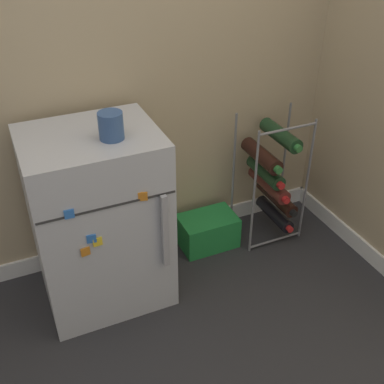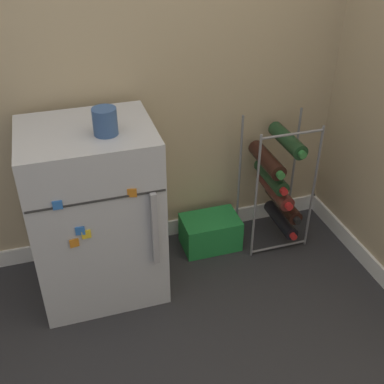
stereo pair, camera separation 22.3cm
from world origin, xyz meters
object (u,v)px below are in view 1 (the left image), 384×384
at_px(fridge_top_cup, 111,126).
at_px(soda_box, 208,231).
at_px(mini_fridge, 99,220).
at_px(wine_rack, 271,177).

bearing_deg(fridge_top_cup, soda_box, 20.12).
distance_m(soda_box, fridge_top_cup, 0.94).
height_order(mini_fridge, wine_rack, mini_fridge).
bearing_deg(soda_box, mini_fridge, -168.71).
bearing_deg(fridge_top_cup, mini_fridge, 137.93).
xyz_separation_m(mini_fridge, fridge_top_cup, (0.08, -0.07, 0.46)).
bearing_deg(wine_rack, mini_fridge, -175.24).
xyz_separation_m(wine_rack, soda_box, (-0.34, 0.04, -0.27)).
bearing_deg(mini_fridge, wine_rack, 4.76).
xyz_separation_m(soda_box, fridge_top_cup, (-0.50, -0.18, 0.77)).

